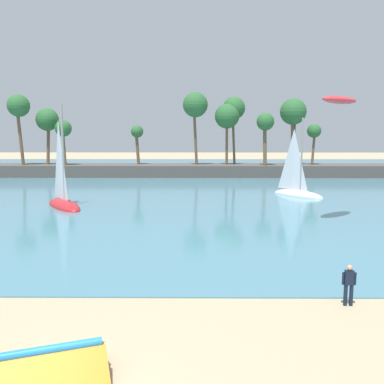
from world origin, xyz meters
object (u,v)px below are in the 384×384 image
at_px(folded_kite, 41,361).
at_px(sailboat_mid_bay, 297,188).
at_px(sailboat_near_shore, 63,197).
at_px(person_at_waterline, 349,284).
at_px(kite_aloft_high_over_bay, 340,100).

xyz_separation_m(folded_kite, sailboat_mid_bay, (15.00, 34.57, 0.17)).
bearing_deg(sailboat_mid_bay, sailboat_near_shore, -162.95).
distance_m(person_at_waterline, sailboat_near_shore, 28.57).
bearing_deg(sailboat_mid_bay, folded_kite, -113.46).
xyz_separation_m(sailboat_near_shore, sailboat_mid_bay, (22.82, 7.00, -0.09)).
distance_m(sailboat_near_shore, sailboat_mid_bay, 23.87).
relative_size(person_at_waterline, sailboat_mid_bay, 0.19).
relative_size(person_at_waterline, sailboat_near_shore, 0.17).
distance_m(sailboat_near_shore, kite_aloft_high_over_bay, 24.77).
bearing_deg(person_at_waterline, kite_aloft_high_over_bay, 74.23).
bearing_deg(sailboat_near_shore, kite_aloft_high_over_bay, -16.59).
bearing_deg(person_at_waterline, sailboat_mid_bay, 80.71).
xyz_separation_m(sailboat_mid_bay, kite_aloft_high_over_bay, (-0.40, -13.68, 8.24)).
bearing_deg(kite_aloft_high_over_bay, sailboat_near_shore, -58.18).
bearing_deg(person_at_waterline, sailboat_near_shore, 129.20).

